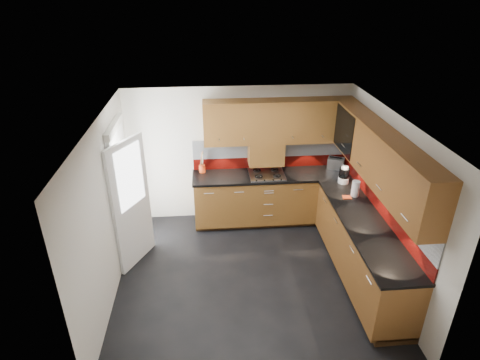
{
  "coord_description": "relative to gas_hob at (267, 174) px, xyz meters",
  "views": [
    {
      "loc": [
        -0.54,
        -4.63,
        3.95
      ],
      "look_at": [
        -0.08,
        0.65,
        1.28
      ],
      "focal_mm": 30.0,
      "sensor_mm": 36.0,
      "label": 1
    }
  ],
  "objects": [
    {
      "name": "utensil_pot",
      "position": [
        -1.1,
        0.21,
        0.08
      ],
      "size": [
        0.11,
        0.11,
        0.39
      ],
      "color": "red",
      "rests_on": "countertop"
    },
    {
      "name": "orange_cloth",
      "position": [
        1.11,
        -0.89,
        -0.01
      ],
      "size": [
        0.14,
        0.13,
        0.01
      ],
      "primitive_type": "cube",
      "rotation": [
        0.0,
        0.0,
        -0.12
      ],
      "color": "#DA4218",
      "rests_on": "countertop"
    },
    {
      "name": "room",
      "position": [
        -0.45,
        -1.47,
        0.54
      ],
      "size": [
        4.0,
        3.8,
        2.64
      ],
      "color": "black"
    },
    {
      "name": "extractor_hood",
      "position": [
        0.0,
        0.17,
        0.32
      ],
      "size": [
        0.6,
        0.33,
        0.4
      ],
      "primitive_type": "cube",
      "color": "brown",
      "rests_on": "room"
    },
    {
      "name": "backsplash",
      "position": [
        0.83,
        -0.54,
        0.25
      ],
      "size": [
        2.7,
        3.2,
        0.54
      ],
      "color": "maroon",
      "rests_on": "countertop"
    },
    {
      "name": "glass_cabinet",
      "position": [
        1.26,
        -0.4,
        0.91
      ],
      "size": [
        0.32,
        0.8,
        0.66
      ],
      "color": "black",
      "rests_on": "room"
    },
    {
      "name": "toaster",
      "position": [
        1.25,
        0.17,
        0.08
      ],
      "size": [
        0.32,
        0.27,
        0.2
      ],
      "color": "silver",
      "rests_on": "countertop"
    },
    {
      "name": "paper_towel",
      "position": [
        1.24,
        -0.85,
        0.11
      ],
      "size": [
        0.16,
        0.16,
        0.25
      ],
      "primitive_type": "cylinder",
      "rotation": [
        0.0,
        0.0,
        -0.39
      ],
      "color": "white",
      "rests_on": "countertop"
    },
    {
      "name": "countertop",
      "position": [
        0.6,
        -0.77,
        -0.04
      ],
      "size": [
        2.72,
        3.22,
        0.04
      ],
      "color": "black",
      "rests_on": "base_cabinets"
    },
    {
      "name": "base_cabinets",
      "position": [
        0.62,
        -0.75,
        -0.52
      ],
      "size": [
        2.7,
        3.2,
        0.95
      ],
      "color": "brown",
      "rests_on": "room"
    },
    {
      "name": "food_processor",
      "position": [
        1.21,
        -0.39,
        0.12
      ],
      "size": [
        0.18,
        0.18,
        0.29
      ],
      "color": "white",
      "rests_on": "countertop"
    },
    {
      "name": "upper_cabinets",
      "position": [
        0.78,
        -0.69,
        0.88
      ],
      "size": [
        2.5,
        3.2,
        0.72
      ],
      "color": "brown",
      "rests_on": "room"
    },
    {
      "name": "gas_hob",
      "position": [
        0.0,
        0.0,
        0.0
      ],
      "size": [
        0.6,
        0.53,
        0.05
      ],
      "color": "silver",
      "rests_on": "countertop"
    },
    {
      "name": "back_door",
      "position": [
        -2.23,
        -0.72,
        0.08
      ],
      "size": [
        0.42,
        1.19,
        2.04
      ],
      "color": "white",
      "rests_on": "room"
    }
  ]
}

